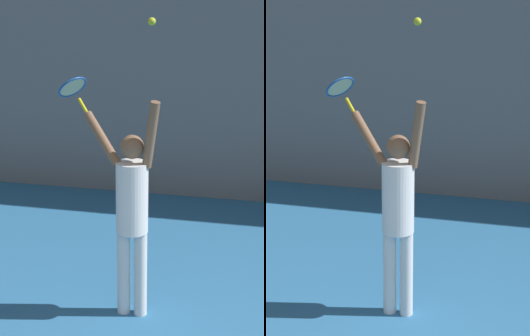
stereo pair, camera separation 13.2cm
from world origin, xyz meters
The scene contains 4 objects.
back_wall centered at (0.00, 6.10, 2.50)m, with size 18.00×0.10×5.00m.
tennis_player centered at (-0.80, 2.43, 1.14)m, with size 0.87×0.52×2.19m.
tennis_racket centered at (-1.50, 2.86, 2.18)m, with size 0.40×0.39×0.37m.
tennis_ball centered at (-0.59, 2.33, 2.88)m, with size 0.07×0.07×0.07m.
Camera 1 is at (0.46, -2.89, 3.19)m, focal length 65.00 mm.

